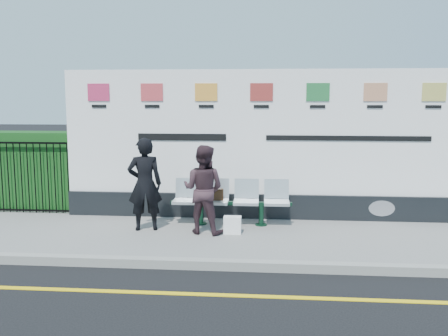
% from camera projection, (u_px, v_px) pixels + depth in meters
% --- Properties ---
extents(ground, '(80.00, 80.00, 0.00)m').
position_uv_depth(ground, '(217.00, 295.00, 6.52)').
color(ground, black).
extents(pavement, '(14.00, 3.00, 0.12)m').
position_uv_depth(pavement, '(231.00, 238.00, 8.98)').
color(pavement, gray).
rests_on(pavement, ground).
extents(kerb, '(14.00, 0.18, 0.14)m').
position_uv_depth(kerb, '(224.00, 265.00, 7.50)').
color(kerb, gray).
rests_on(kerb, ground).
extents(yellow_line, '(14.00, 0.10, 0.01)m').
position_uv_depth(yellow_line, '(217.00, 295.00, 6.52)').
color(yellow_line, yellow).
rests_on(yellow_line, ground).
extents(billboard, '(8.00, 0.30, 3.00)m').
position_uv_depth(billboard, '(261.00, 155.00, 10.08)').
color(billboard, black).
rests_on(billboard, pavement).
extents(hedge, '(2.35, 0.70, 1.70)m').
position_uv_depth(hedge, '(31.00, 170.00, 11.02)').
color(hedge, '#164817').
rests_on(hedge, pavement).
extents(railing, '(2.05, 0.06, 1.54)m').
position_uv_depth(railing, '(21.00, 177.00, 10.59)').
color(railing, black).
rests_on(railing, pavement).
extents(bench, '(2.24, 0.60, 0.48)m').
position_uv_depth(bench, '(231.00, 213.00, 9.64)').
color(bench, silver).
rests_on(bench, pavement).
extents(woman_left, '(0.71, 0.55, 1.72)m').
position_uv_depth(woman_left, '(145.00, 184.00, 9.19)').
color(woman_left, black).
rests_on(woman_left, pavement).
extents(woman_right, '(0.91, 0.78, 1.61)m').
position_uv_depth(woman_right, '(203.00, 189.00, 8.99)').
color(woman_right, '#3A252C').
rests_on(woman_right, pavement).
extents(handbag_brown, '(0.30, 0.18, 0.22)m').
position_uv_depth(handbag_brown, '(216.00, 195.00, 9.61)').
color(handbag_brown, black).
rests_on(handbag_brown, bench).
extents(carrier_bag_white, '(0.32, 0.19, 0.32)m').
position_uv_depth(carrier_bag_white, '(232.00, 225.00, 9.02)').
color(carrier_bag_white, white).
rests_on(carrier_bag_white, pavement).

